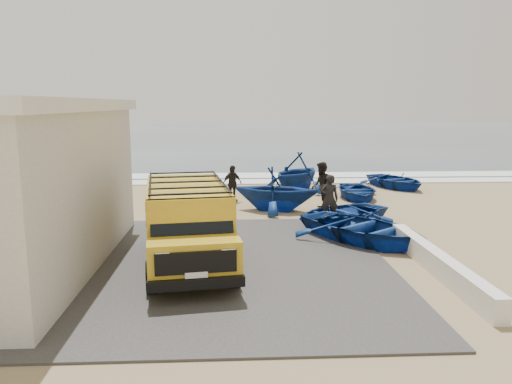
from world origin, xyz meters
name	(u,v)px	position (x,y,z in m)	size (l,w,h in m)	color
ground	(235,244)	(0.00, 0.00, 0.00)	(160.00, 160.00, 0.00)	#9C835B
slab	(160,265)	(-2.00, -2.00, 0.03)	(12.00, 10.00, 0.05)	#413E3B
ocean	(231,134)	(0.00, 56.00, 0.00)	(180.00, 88.00, 0.01)	#385166
surf_line	(233,182)	(0.00, 12.00, 0.03)	(180.00, 1.60, 0.06)	white
surf_wash	(233,176)	(0.00, 14.50, 0.02)	(180.00, 2.20, 0.04)	white
parapet	(438,263)	(5.00, -3.00, 0.28)	(0.35, 6.00, 0.55)	silver
van	(188,221)	(-1.24, -2.00, 1.19)	(2.74, 5.40, 2.21)	gold
boat_near_left	(363,228)	(3.91, -0.01, 0.44)	(3.06, 4.29, 0.89)	navy
boat_near_right	(340,213)	(3.69, 2.28, 0.39)	(2.71, 3.80, 0.79)	navy
boat_mid_left	(276,189)	(1.66, 4.70, 0.87)	(2.85, 3.30, 1.74)	navy
boat_mid_right	(357,191)	(5.51, 7.08, 0.35)	(2.41, 3.37, 0.70)	navy
boat_far_left	(297,172)	(3.06, 9.03, 0.96)	(3.13, 3.63, 1.91)	navy
boat_far_right	(396,180)	(8.20, 9.83, 0.38)	(2.63, 3.68, 0.76)	navy
fisherman_front	(329,199)	(3.35, 2.49, 0.87)	(0.64, 0.42, 1.75)	black
fisherman_middle	(321,186)	(3.46, 4.70, 0.96)	(0.94, 0.73, 1.93)	black
fisherman_back	(232,184)	(-0.06, 6.67, 0.79)	(0.93, 0.39, 1.59)	black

